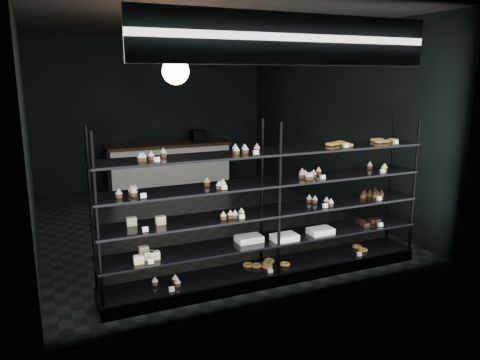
{
  "coord_description": "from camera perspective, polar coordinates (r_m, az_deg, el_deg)",
  "views": [
    {
      "loc": [
        -2.41,
        -7.1,
        2.41
      ],
      "look_at": [
        -0.11,
        -1.9,
        1.12
      ],
      "focal_mm": 35.0,
      "sensor_mm": 36.0,
      "label": 1
    }
  ],
  "objects": [
    {
      "name": "room",
      "position": [
        7.54,
        -5.14,
        6.53
      ],
      "size": [
        5.01,
        6.01,
        3.2
      ],
      "color": "black",
      "rests_on": "ground"
    },
    {
      "name": "display_shelf",
      "position": [
        5.53,
        3.46,
        -6.03
      ],
      "size": [
        4.0,
        0.5,
        1.91
      ],
      "color": "black",
      "rests_on": "room"
    },
    {
      "name": "signage",
      "position": [
        4.83,
        6.4,
        16.72
      ],
      "size": [
        3.3,
        0.05,
        0.5
      ],
      "color": "#0D1A45",
      "rests_on": "room"
    },
    {
      "name": "pendant_lamp",
      "position": [
        5.96,
        -7.86,
        13.03
      ],
      "size": [
        0.33,
        0.33,
        0.9
      ],
      "color": "black",
      "rests_on": "room"
    },
    {
      "name": "service_counter",
      "position": [
        10.13,
        -8.55,
        1.74
      ],
      "size": [
        2.62,
        0.65,
        1.23
      ],
      "color": "silver",
      "rests_on": "room"
    }
  ]
}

